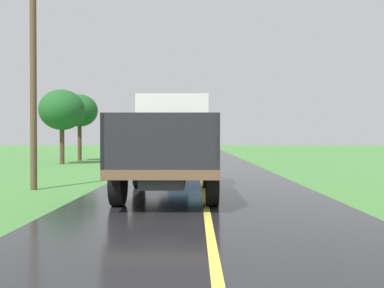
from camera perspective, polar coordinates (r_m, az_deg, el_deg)
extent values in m
cube|color=#2D2D30|center=(10.81, -3.12, -4.03)|extent=(0.90, 5.51, 0.24)
cube|color=brown|center=(10.79, -3.12, -2.98)|extent=(2.30, 5.80, 0.20)
cube|color=silver|center=(12.72, -2.57, 2.32)|extent=(2.10, 1.90, 1.90)
cube|color=black|center=(13.69, -2.35, 3.60)|extent=(1.78, 0.02, 0.76)
cube|color=#232328|center=(9.93, -9.88, 0.45)|extent=(0.08, 3.85, 1.10)
cube|color=#232328|center=(9.78, 3.02, 0.45)|extent=(0.08, 3.85, 1.10)
cube|color=#232328|center=(7.92, -4.44, 0.39)|extent=(2.30, 0.08, 1.10)
cube|color=#232328|center=(11.68, -2.84, 0.50)|extent=(2.30, 0.08, 1.10)
cylinder|color=black|center=(12.70, -7.35, -3.78)|extent=(0.28, 1.00, 1.00)
cylinder|color=black|center=(12.59, 2.19, -3.82)|extent=(0.28, 1.00, 1.00)
cylinder|color=black|center=(9.37, -10.20, -5.39)|extent=(0.28, 1.00, 1.00)
cylinder|color=black|center=(9.21, 2.81, -5.48)|extent=(0.28, 1.00, 1.00)
ellipsoid|color=#A6CA20|center=(10.80, -6.46, -1.35)|extent=(0.57, 0.59, 0.40)
ellipsoid|color=#ADCC23|center=(8.25, -6.74, 0.33)|extent=(0.43, 0.45, 0.49)
ellipsoid|color=#A9BC25|center=(9.22, -3.81, -0.06)|extent=(0.54, 0.64, 0.48)
ellipsoid|color=#B1C32D|center=(9.07, -8.00, 0.14)|extent=(0.57, 0.62, 0.47)
ellipsoid|color=#A4D032|center=(9.51, -3.30, -2.01)|extent=(0.51, 0.52, 0.44)
ellipsoid|color=#B4BE1D|center=(9.37, -7.36, -0.10)|extent=(0.41, 0.44, 0.47)
ellipsoid|color=#AACB33|center=(10.79, 0.10, 1.98)|extent=(0.40, 0.40, 0.46)
ellipsoid|color=#A4CB2F|center=(10.96, -4.40, -1.28)|extent=(0.57, 0.56, 0.42)
ellipsoid|color=#BAC723|center=(9.17, -3.22, -0.04)|extent=(0.49, 0.59, 0.47)
ellipsoid|color=gold|center=(10.13, -0.55, -1.80)|extent=(0.53, 0.59, 0.41)
ellipsoid|color=#A7BB1B|center=(8.91, 1.41, -0.14)|extent=(0.55, 0.63, 0.42)
ellipsoid|color=#A9CB1E|center=(10.50, -6.22, -0.02)|extent=(0.56, 0.67, 0.38)
cube|color=#2D2D30|center=(26.26, -0.46, -1.23)|extent=(0.90, 5.51, 0.24)
cube|color=brown|center=(26.25, -0.46, -0.80)|extent=(2.30, 5.80, 0.20)
cube|color=#197A4C|center=(28.20, -0.40, 1.44)|extent=(2.10, 1.90, 1.90)
cube|color=black|center=(29.16, -0.37, 2.07)|extent=(1.78, 0.02, 0.76)
cube|color=#2D517F|center=(25.31, -3.01, 0.62)|extent=(0.08, 3.85, 1.10)
cube|color=#2D517F|center=(25.27, 2.02, 0.62)|extent=(0.08, 3.85, 1.10)
cube|color=#2D517F|center=(23.38, -0.58, 0.61)|extent=(2.30, 0.08, 1.10)
cube|color=#2D517F|center=(27.15, -0.43, 0.62)|extent=(2.30, 0.08, 1.10)
cylinder|color=black|center=(28.10, -2.54, -1.31)|extent=(0.28, 1.00, 1.00)
cylinder|color=black|center=(28.06, 1.74, -1.31)|extent=(0.28, 1.00, 1.00)
cylinder|color=black|center=(24.71, -2.96, -1.59)|extent=(0.28, 1.00, 1.00)
cylinder|color=black|center=(24.67, 1.91, -1.59)|extent=(0.28, 1.00, 1.00)
ellipsoid|color=#B2CF2C|center=(24.35, 0.52, -0.18)|extent=(0.48, 0.52, 0.46)
ellipsoid|color=#B4CD29|center=(24.37, -1.14, -0.17)|extent=(0.40, 0.38, 0.41)
ellipsoid|color=#BCD227|center=(24.03, 0.52, 0.54)|extent=(0.55, 0.59, 0.39)
ellipsoid|color=#A7CC30|center=(23.92, 1.42, -0.22)|extent=(0.49, 0.48, 0.52)
ellipsoid|color=gold|center=(25.79, -1.70, -0.14)|extent=(0.58, 0.71, 0.37)
ellipsoid|color=#B3BA1C|center=(24.86, -0.14, 0.44)|extent=(0.41, 0.53, 0.41)
ellipsoid|color=#ABD02D|center=(26.87, -1.17, -0.24)|extent=(0.45, 0.59, 0.40)
ellipsoid|color=gold|center=(24.89, -0.47, -0.32)|extent=(0.54, 0.61, 0.48)
ellipsoid|color=#A6D227|center=(26.19, -2.42, 0.54)|extent=(0.49, 0.62, 0.41)
ellipsoid|color=#AEBF2A|center=(26.89, 1.09, -0.12)|extent=(0.49, 0.55, 0.47)
cylinder|color=brown|center=(13.69, -21.16, 7.95)|extent=(0.20, 0.20, 6.62)
cylinder|color=#4C3823|center=(30.65, -15.33, 0.17)|extent=(0.28, 0.28, 2.59)
ellipsoid|color=#1E5623|center=(30.72, -15.34, 4.51)|extent=(2.58, 2.58, 2.32)
cylinder|color=#4C3823|center=(26.85, -17.58, -0.26)|extent=(0.28, 0.28, 2.27)
ellipsoid|color=#1E5623|center=(26.91, -17.60, 4.54)|extent=(2.80, 2.80, 2.52)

